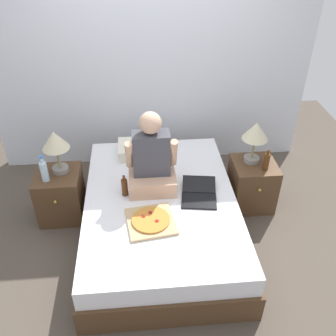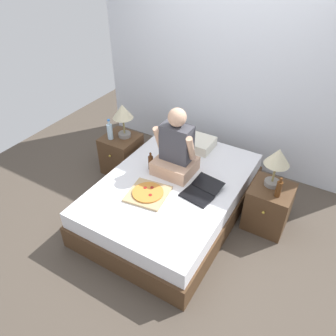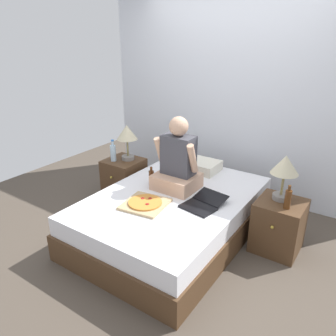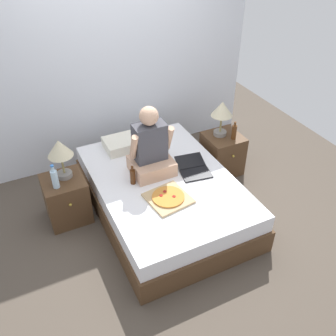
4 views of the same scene
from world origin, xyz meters
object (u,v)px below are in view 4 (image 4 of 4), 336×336
Objects in this scene: nightstand_left at (67,199)px; pizza_box at (168,198)px; lamp_on_left_nightstand at (60,151)px; water_bottle at (55,178)px; beer_bottle_on_bed at (133,176)px; bed at (164,195)px; nightstand_right at (222,154)px; beer_bottle at (234,132)px; lamp_on_right_nightstand at (222,111)px; laptop at (194,170)px; person_seated at (151,149)px.

nightstand_left reaches higher than pizza_box.
lamp_on_left_nightstand reaches higher than water_bottle.
nightstand_left is 0.79m from beer_bottle_on_bed.
beer_bottle_on_bed is at bearing 168.32° from bed.
nightstand_right is at bearing 0.00° from nightstand_left.
bed is at bearing -14.39° from water_bottle.
nightstand_left is at bearing 177.24° from beer_bottle.
lamp_on_right_nightstand is (1.97, 0.05, 0.59)m from nightstand_left.
bed is 1.22m from lamp_on_left_nightstand.
pizza_box is (-1.08, -0.75, -0.37)m from lamp_on_right_nightstand.
water_bottle is 1.20× the size of beer_bottle.
lamp_on_right_nightstand reaches higher than laptop.
beer_bottle is 1.15m from person_seated.
nightstand_right is (1.96, -0.05, -0.59)m from lamp_on_left_nightstand.
laptop is at bearing 32.93° from pizza_box.
beer_bottle_on_bed is (0.75, -0.21, -0.08)m from water_bottle.
nightstand_left is 2.00m from nightstand_right.
lamp_on_right_nightstand is at bearing 1.45° from nightstand_left.
bed is 0.47m from beer_bottle_on_bed.
nightstand_right is 1.39m from beer_bottle_on_bed.
bed is at bearing -165.98° from beer_bottle.
water_bottle is at bearing -176.10° from lamp_on_right_nightstand.
pizza_box is (-1.11, -0.70, 0.22)m from nightstand_right.
water_bottle reaches higher than laptop.
nightstand_right is 2.28× the size of beer_bottle.
nightstand_left is 1.00× the size of nightstand_right.
lamp_on_left_nightstand is at bearing 51.38° from nightstand_left.
water_bottle is 0.35× the size of person_seated.
water_bottle is 2.07m from lamp_on_right_nightstand.
beer_bottle is (0.07, -0.10, 0.36)m from nightstand_right.
nightstand_left is at bearing 142.08° from pizza_box.
laptop is (-0.71, -0.30, -0.14)m from beer_bottle.
beer_bottle is at bearing -4.22° from lamp_on_left_nightstand.
beer_bottle_on_bed is (-1.40, -0.20, -0.07)m from beer_bottle.
bed is at bearing 175.44° from laptop.
bed is 1.17m from beer_bottle.
nightstand_right is 2.38× the size of beer_bottle_on_bed.
bed is 4.54× the size of laptop.
lamp_on_left_nightstand is 0.78m from beer_bottle_on_bed.
beer_bottle_on_bed reaches higher than nightstand_right.
water_bottle is at bearing -130.60° from lamp_on_left_nightstand.
person_seated is at bearing -11.10° from nightstand_left.
lamp_on_left_nightstand is 2.05m from beer_bottle.
lamp_on_left_nightstand is 1.19m from pizza_box.
pizza_box is at bearing -94.57° from person_seated.
lamp_on_right_nightstand is at bearing 36.00° from laptop.
nightstand_left is at bearing 168.90° from person_seated.
pizza_box is (0.85, -0.75, -0.37)m from lamp_on_left_nightstand.
laptop reaches higher than nightstand_left.
nightstand_right is at bearing 31.59° from laptop.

